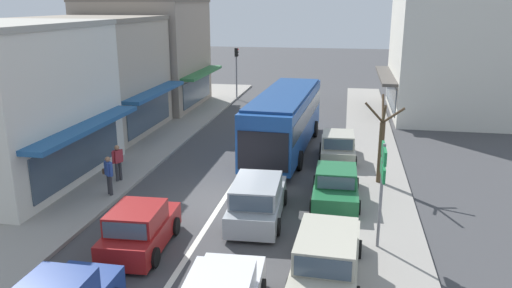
{
  "coord_description": "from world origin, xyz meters",
  "views": [
    {
      "loc": [
        4.74,
        -18.39,
        7.81
      ],
      "look_at": [
        0.55,
        4.3,
        1.2
      ],
      "focal_mm": 35.0,
      "sensor_mm": 36.0,
      "label": 1
    }
  ],
  "objects_px": {
    "parked_sedan_kerb_second": "(336,186)",
    "parked_hatchback_kerb_third": "(338,148)",
    "street_tree_right": "(381,144)",
    "parked_wagon_kerb_front": "(327,257)",
    "traffic_light_downstreet": "(237,65)",
    "pedestrian_browsing_midblock": "(118,161)",
    "wagon_queue_gap_filler": "(257,200)",
    "city_bus": "(285,117)",
    "hatchback_adjacent_lane_trail": "(140,229)",
    "directional_road_sign": "(383,171)",
    "pedestrian_with_handbag_near": "(109,173)"
  },
  "relations": [
    {
      "from": "hatchback_adjacent_lane_trail",
      "to": "traffic_light_downstreet",
      "type": "distance_m",
      "value": 26.17
    },
    {
      "from": "parked_wagon_kerb_front",
      "to": "pedestrian_with_handbag_near",
      "type": "xyz_separation_m",
      "value": [
        -9.08,
        4.78,
        0.32
      ]
    },
    {
      "from": "wagon_queue_gap_filler",
      "to": "parked_wagon_kerb_front",
      "type": "xyz_separation_m",
      "value": [
        2.73,
        -3.81,
        0.0
      ]
    },
    {
      "from": "city_bus",
      "to": "parked_hatchback_kerb_third",
      "type": "xyz_separation_m",
      "value": [
        2.86,
        -1.33,
        -1.17
      ]
    },
    {
      "from": "parked_sedan_kerb_second",
      "to": "pedestrian_with_handbag_near",
      "type": "bearing_deg",
      "value": -172.41
    },
    {
      "from": "hatchback_adjacent_lane_trail",
      "to": "parked_hatchback_kerb_third",
      "type": "xyz_separation_m",
      "value": [
        6.06,
        10.59,
        0.0
      ]
    },
    {
      "from": "parked_wagon_kerb_front",
      "to": "parked_sedan_kerb_second",
      "type": "relative_size",
      "value": 1.08
    },
    {
      "from": "wagon_queue_gap_filler",
      "to": "parked_hatchback_kerb_third",
      "type": "height_order",
      "value": "wagon_queue_gap_filler"
    },
    {
      "from": "hatchback_adjacent_lane_trail",
      "to": "parked_hatchback_kerb_third",
      "type": "relative_size",
      "value": 1.0
    },
    {
      "from": "city_bus",
      "to": "directional_road_sign",
      "type": "relative_size",
      "value": 3.05
    },
    {
      "from": "traffic_light_downstreet",
      "to": "pedestrian_browsing_midblock",
      "type": "height_order",
      "value": "traffic_light_downstreet"
    },
    {
      "from": "parked_wagon_kerb_front",
      "to": "traffic_light_downstreet",
      "type": "distance_m",
      "value": 28.18
    },
    {
      "from": "parked_sedan_kerb_second",
      "to": "pedestrian_with_handbag_near",
      "type": "relative_size",
      "value": 2.59
    },
    {
      "from": "city_bus",
      "to": "traffic_light_downstreet",
      "type": "bearing_deg",
      "value": 112.34
    },
    {
      "from": "pedestrian_browsing_midblock",
      "to": "traffic_light_downstreet",
      "type": "bearing_deg",
      "value": 87.66
    },
    {
      "from": "traffic_light_downstreet",
      "to": "pedestrian_browsing_midblock",
      "type": "xyz_separation_m",
      "value": [
        -0.83,
        -20.35,
        -1.79
      ]
    },
    {
      "from": "parked_sedan_kerb_second",
      "to": "hatchback_adjacent_lane_trail",
      "type": "bearing_deg",
      "value": -139.6
    },
    {
      "from": "hatchback_adjacent_lane_trail",
      "to": "parked_sedan_kerb_second",
      "type": "bearing_deg",
      "value": 40.4
    },
    {
      "from": "parked_wagon_kerb_front",
      "to": "pedestrian_browsing_midblock",
      "type": "xyz_separation_m",
      "value": [
        -9.45,
        6.4,
        0.32
      ]
    },
    {
      "from": "city_bus",
      "to": "hatchback_adjacent_lane_trail",
      "type": "height_order",
      "value": "city_bus"
    },
    {
      "from": "parked_sedan_kerb_second",
      "to": "traffic_light_downstreet",
      "type": "relative_size",
      "value": 1.01
    },
    {
      "from": "directional_road_sign",
      "to": "parked_sedan_kerb_second",
      "type": "bearing_deg",
      "value": 110.92
    },
    {
      "from": "parked_wagon_kerb_front",
      "to": "wagon_queue_gap_filler",
      "type": "bearing_deg",
      "value": 125.64
    },
    {
      "from": "traffic_light_downstreet",
      "to": "pedestrian_with_handbag_near",
      "type": "distance_m",
      "value": 22.04
    },
    {
      "from": "parked_wagon_kerb_front",
      "to": "pedestrian_with_handbag_near",
      "type": "bearing_deg",
      "value": 152.25
    },
    {
      "from": "parked_wagon_kerb_front",
      "to": "pedestrian_with_handbag_near",
      "type": "height_order",
      "value": "pedestrian_with_handbag_near"
    },
    {
      "from": "parked_sedan_kerb_second",
      "to": "parked_hatchback_kerb_third",
      "type": "height_order",
      "value": "parked_hatchback_kerb_third"
    },
    {
      "from": "traffic_light_downstreet",
      "to": "parked_wagon_kerb_front",
      "type": "bearing_deg",
      "value": -72.14
    },
    {
      "from": "parked_wagon_kerb_front",
      "to": "parked_sedan_kerb_second",
      "type": "height_order",
      "value": "parked_wagon_kerb_front"
    },
    {
      "from": "parked_hatchback_kerb_third",
      "to": "street_tree_right",
      "type": "height_order",
      "value": "street_tree_right"
    },
    {
      "from": "parked_wagon_kerb_front",
      "to": "street_tree_right",
      "type": "xyz_separation_m",
      "value": [
        1.91,
        8.36,
        1.1
      ]
    },
    {
      "from": "pedestrian_with_handbag_near",
      "to": "hatchback_adjacent_lane_trail",
      "type": "bearing_deg",
      "value": -52.84
    },
    {
      "from": "street_tree_right",
      "to": "parked_hatchback_kerb_third",
      "type": "bearing_deg",
      "value": 122.17
    },
    {
      "from": "pedestrian_with_handbag_near",
      "to": "traffic_light_downstreet",
      "type": "bearing_deg",
      "value": 88.79
    },
    {
      "from": "street_tree_right",
      "to": "parked_wagon_kerb_front",
      "type": "bearing_deg",
      "value": -102.87
    },
    {
      "from": "wagon_queue_gap_filler",
      "to": "pedestrian_browsing_midblock",
      "type": "distance_m",
      "value": 7.21
    },
    {
      "from": "hatchback_adjacent_lane_trail",
      "to": "parked_sedan_kerb_second",
      "type": "height_order",
      "value": "hatchback_adjacent_lane_trail"
    },
    {
      "from": "parked_hatchback_kerb_third",
      "to": "street_tree_right",
      "type": "xyz_separation_m",
      "value": [
        1.9,
        -3.02,
        1.14
      ]
    },
    {
      "from": "directional_road_sign",
      "to": "street_tree_right",
      "type": "xyz_separation_m",
      "value": [
        0.36,
        6.22,
        -0.86
      ]
    },
    {
      "from": "parked_wagon_kerb_front",
      "to": "pedestrian_browsing_midblock",
      "type": "distance_m",
      "value": 11.42
    },
    {
      "from": "hatchback_adjacent_lane_trail",
      "to": "parked_wagon_kerb_front",
      "type": "distance_m",
      "value": 6.1
    },
    {
      "from": "parked_hatchback_kerb_third",
      "to": "pedestrian_browsing_midblock",
      "type": "height_order",
      "value": "pedestrian_browsing_midblock"
    },
    {
      "from": "city_bus",
      "to": "pedestrian_with_handbag_near",
      "type": "distance_m",
      "value": 10.12
    },
    {
      "from": "pedestrian_browsing_midblock",
      "to": "hatchback_adjacent_lane_trail",
      "type": "bearing_deg",
      "value": -58.83
    },
    {
      "from": "hatchback_adjacent_lane_trail",
      "to": "parked_hatchback_kerb_third",
      "type": "height_order",
      "value": "same"
    },
    {
      "from": "hatchback_adjacent_lane_trail",
      "to": "parked_sedan_kerb_second",
      "type": "relative_size",
      "value": 0.89
    },
    {
      "from": "wagon_queue_gap_filler",
      "to": "pedestrian_browsing_midblock",
      "type": "bearing_deg",
      "value": 158.93
    },
    {
      "from": "street_tree_right",
      "to": "pedestrian_with_handbag_near",
      "type": "height_order",
      "value": "street_tree_right"
    },
    {
      "from": "parked_sedan_kerb_second",
      "to": "parked_hatchback_kerb_third",
      "type": "distance_m",
      "value": 5.38
    },
    {
      "from": "city_bus",
      "to": "pedestrian_browsing_midblock",
      "type": "height_order",
      "value": "city_bus"
    }
  ]
}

